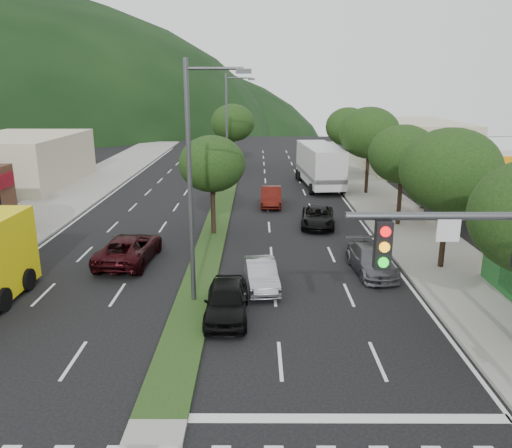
{
  "coord_description": "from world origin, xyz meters",
  "views": [
    {
      "loc": [
        2.72,
        -11.76,
        8.98
      ],
      "look_at": [
        2.66,
        10.84,
        2.68
      ],
      "focal_mm": 35.0,
      "sensor_mm": 36.0,
      "label": 1
    }
  ],
  "objects_px": {
    "sedan_silver": "(261,274)",
    "suv_maroon": "(129,248)",
    "car_queue_a": "(227,300)",
    "tree_r_d": "(369,133)",
    "tree_med_far": "(233,123)",
    "tree_r_b": "(450,171)",
    "tree_r_e": "(348,127)",
    "tree_med_near": "(212,164)",
    "streetlight_near": "(195,173)",
    "motorhome": "(320,165)",
    "car_queue_b": "(371,260)",
    "streetlight_mid": "(229,125)",
    "car_queue_d": "(318,217)",
    "tree_r_c": "(403,154)",
    "car_queue_c": "(271,197)"
  },
  "relations": [
    {
      "from": "sedan_silver",
      "to": "suv_maroon",
      "type": "height_order",
      "value": "suv_maroon"
    },
    {
      "from": "sedan_silver",
      "to": "car_queue_a",
      "type": "bearing_deg",
      "value": -120.67
    },
    {
      "from": "tree_r_d",
      "to": "tree_med_far",
      "type": "relative_size",
      "value": 1.03
    },
    {
      "from": "tree_r_b",
      "to": "tree_r_e",
      "type": "relative_size",
      "value": 1.03
    },
    {
      "from": "tree_med_near",
      "to": "streetlight_near",
      "type": "distance_m",
      "value": 10.07
    },
    {
      "from": "tree_r_d",
      "to": "motorhome",
      "type": "distance_m",
      "value": 5.89
    },
    {
      "from": "car_queue_a",
      "to": "car_queue_b",
      "type": "bearing_deg",
      "value": 35.5
    },
    {
      "from": "tree_med_near",
      "to": "car_queue_a",
      "type": "xyz_separation_m",
      "value": [
        1.5,
        -11.46,
        -3.71
      ]
    },
    {
      "from": "streetlight_near",
      "to": "streetlight_mid",
      "type": "xyz_separation_m",
      "value": [
        0.0,
        25.0,
        0.0
      ]
    },
    {
      "from": "tree_med_far",
      "to": "car_queue_d",
      "type": "distance_m",
      "value": 25.38
    },
    {
      "from": "tree_r_d",
      "to": "car_queue_b",
      "type": "distance_m",
      "value": 19.35
    },
    {
      "from": "suv_maroon",
      "to": "tree_r_b",
      "type": "bearing_deg",
      "value": -179.87
    },
    {
      "from": "tree_r_b",
      "to": "motorhome",
      "type": "height_order",
      "value": "tree_r_b"
    },
    {
      "from": "tree_r_d",
      "to": "suv_maroon",
      "type": "distance_m",
      "value": 23.74
    },
    {
      "from": "suv_maroon",
      "to": "streetlight_near",
      "type": "bearing_deg",
      "value": 133.68
    },
    {
      "from": "tree_r_c",
      "to": "tree_r_e",
      "type": "bearing_deg",
      "value": 90.0
    },
    {
      "from": "streetlight_mid",
      "to": "car_queue_d",
      "type": "height_order",
      "value": "streetlight_mid"
    },
    {
      "from": "tree_med_far",
      "to": "tree_r_d",
      "type": "bearing_deg",
      "value": -49.4
    },
    {
      "from": "tree_r_d",
      "to": "motorhome",
      "type": "height_order",
      "value": "tree_r_d"
    },
    {
      "from": "tree_r_b",
      "to": "car_queue_b",
      "type": "bearing_deg",
      "value": -172.75
    },
    {
      "from": "tree_med_near",
      "to": "tree_r_b",
      "type": "bearing_deg",
      "value": -26.57
    },
    {
      "from": "motorhome",
      "to": "tree_med_far",
      "type": "bearing_deg",
      "value": 123.71
    },
    {
      "from": "suv_maroon",
      "to": "car_queue_b",
      "type": "height_order",
      "value": "suv_maroon"
    },
    {
      "from": "streetlight_near",
      "to": "car_queue_a",
      "type": "distance_m",
      "value": 5.24
    },
    {
      "from": "streetlight_near",
      "to": "tree_med_far",
      "type": "bearing_deg",
      "value": 90.33
    },
    {
      "from": "tree_med_far",
      "to": "streetlight_mid",
      "type": "distance_m",
      "value": 11.02
    },
    {
      "from": "car_queue_a",
      "to": "suv_maroon",
      "type": "bearing_deg",
      "value": 129.73
    },
    {
      "from": "tree_r_b",
      "to": "motorhome",
      "type": "xyz_separation_m",
      "value": [
        -3.61,
        21.4,
        -3.04
      ]
    },
    {
      "from": "sedan_silver",
      "to": "car_queue_a",
      "type": "height_order",
      "value": "car_queue_a"
    },
    {
      "from": "tree_r_c",
      "to": "sedan_silver",
      "type": "relative_size",
      "value": 1.68
    },
    {
      "from": "sedan_silver",
      "to": "car_queue_b",
      "type": "height_order",
      "value": "car_queue_b"
    },
    {
      "from": "tree_med_near",
      "to": "car_queue_d",
      "type": "height_order",
      "value": "tree_med_near"
    },
    {
      "from": "car_queue_d",
      "to": "streetlight_near",
      "type": "bearing_deg",
      "value": -112.15
    },
    {
      "from": "streetlight_mid",
      "to": "car_queue_b",
      "type": "xyz_separation_m",
      "value": [
        8.17,
        -21.46,
        -4.94
      ]
    },
    {
      "from": "tree_r_c",
      "to": "tree_med_near",
      "type": "distance_m",
      "value": 12.17
    },
    {
      "from": "car_queue_c",
      "to": "car_queue_d",
      "type": "height_order",
      "value": "car_queue_c"
    },
    {
      "from": "tree_r_b",
      "to": "car_queue_a",
      "type": "bearing_deg",
      "value": -152.52
    },
    {
      "from": "streetlight_near",
      "to": "car_queue_c",
      "type": "relative_size",
      "value": 2.28
    },
    {
      "from": "sedan_silver",
      "to": "tree_r_b",
      "type": "bearing_deg",
      "value": 8.51
    },
    {
      "from": "streetlight_near",
      "to": "car_queue_b",
      "type": "relative_size",
      "value": 2.25
    },
    {
      "from": "tree_r_d",
      "to": "car_queue_c",
      "type": "distance_m",
      "value": 10.26
    },
    {
      "from": "streetlight_mid",
      "to": "car_queue_b",
      "type": "relative_size",
      "value": 2.25
    },
    {
      "from": "tree_r_e",
      "to": "sedan_silver",
      "type": "height_order",
      "value": "tree_r_e"
    },
    {
      "from": "streetlight_mid",
      "to": "car_queue_a",
      "type": "relative_size",
      "value": 2.38
    },
    {
      "from": "car_queue_c",
      "to": "suv_maroon",
      "type": "bearing_deg",
      "value": -119.96
    },
    {
      "from": "tree_med_near",
      "to": "car_queue_b",
      "type": "xyz_separation_m",
      "value": [
        8.37,
        -6.46,
        -3.78
      ]
    },
    {
      "from": "car_queue_a",
      "to": "car_queue_b",
      "type": "relative_size",
      "value": 0.94
    },
    {
      "from": "motorhome",
      "to": "tree_med_near",
      "type": "bearing_deg",
      "value": -123.23
    },
    {
      "from": "tree_r_c",
      "to": "car_queue_c",
      "type": "height_order",
      "value": "tree_r_c"
    },
    {
      "from": "streetlight_near",
      "to": "car_queue_a",
      "type": "height_order",
      "value": "streetlight_near"
    }
  ]
}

